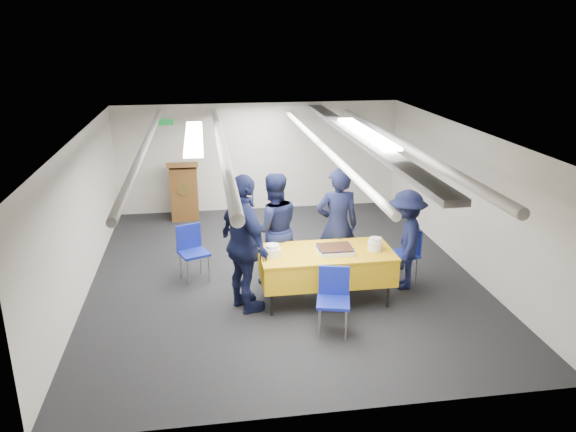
# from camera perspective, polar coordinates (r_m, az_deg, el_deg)

# --- Properties ---
(ground) EXTENTS (7.00, 7.00, 0.00)m
(ground) POSITION_cam_1_polar(r_m,az_deg,el_deg) (9.16, -0.58, -5.85)
(ground) COLOR black
(ground) RESTS_ON ground
(room_shell) EXTENTS (6.00, 7.00, 2.30)m
(room_shell) POSITION_cam_1_polar(r_m,az_deg,el_deg) (8.97, -0.40, 5.86)
(room_shell) COLOR beige
(room_shell) RESTS_ON ground
(serving_table) EXTENTS (1.90, 0.93, 0.77)m
(serving_table) POSITION_cam_1_polar(r_m,az_deg,el_deg) (8.10, 3.88, -4.98)
(serving_table) COLOR black
(serving_table) RESTS_ON ground
(sheet_cake) EXTENTS (0.50, 0.39, 0.09)m
(sheet_cake) POSITION_cam_1_polar(r_m,az_deg,el_deg) (7.98, 4.78, -3.40)
(sheet_cake) COLOR white
(sheet_cake) RESTS_ON serving_table
(plate_stack_left) EXTENTS (0.23, 0.23, 0.17)m
(plate_stack_left) POSITION_cam_1_polar(r_m,az_deg,el_deg) (7.82, -1.58, -3.55)
(plate_stack_left) COLOR white
(plate_stack_left) RESTS_ON serving_table
(plate_stack_right) EXTENTS (0.21, 0.21, 0.18)m
(plate_stack_right) POSITION_cam_1_polar(r_m,az_deg,el_deg) (8.12, 8.84, -2.86)
(plate_stack_right) COLOR white
(plate_stack_right) RESTS_ON serving_table
(podium) EXTENTS (0.62, 0.53, 1.25)m
(podium) POSITION_cam_1_polar(r_m,az_deg,el_deg) (11.74, -10.50, 2.61)
(podium) COLOR brown
(podium) RESTS_ON ground
(chair_near) EXTENTS (0.51, 0.51, 0.87)m
(chair_near) POSITION_cam_1_polar(r_m,az_deg,el_deg) (7.34, 4.66, -7.86)
(chair_near) COLOR gray
(chair_near) RESTS_ON ground
(chair_right) EXTENTS (0.54, 0.54, 0.87)m
(chair_right) POSITION_cam_1_polar(r_m,az_deg,el_deg) (8.90, 11.92, -3.32)
(chair_right) COLOR gray
(chair_right) RESTS_ON ground
(chair_left) EXTENTS (0.55, 0.55, 0.87)m
(chair_left) POSITION_cam_1_polar(r_m,az_deg,el_deg) (8.94, -9.78, -3.08)
(chair_left) COLOR gray
(chair_left) RESTS_ON ground
(sailor_a) EXTENTS (0.67, 0.44, 1.83)m
(sailor_a) POSITION_cam_1_polar(r_m,az_deg,el_deg) (8.61, 5.01, -1.02)
(sailor_a) COLOR black
(sailor_a) RESTS_ON ground
(sailor_b) EXTENTS (0.93, 0.76, 1.76)m
(sailor_b) POSITION_cam_1_polar(r_m,az_deg,el_deg) (8.55, -1.51, -1.33)
(sailor_b) COLOR black
(sailor_b) RESTS_ON ground
(sailor_c) EXTENTS (0.90, 1.25, 1.96)m
(sailor_c) POSITION_cam_1_polar(r_m,az_deg,el_deg) (7.69, -4.44, -2.89)
(sailor_c) COLOR black
(sailor_c) RESTS_ON ground
(sailor_d) EXTENTS (0.89, 1.13, 1.53)m
(sailor_d) POSITION_cam_1_polar(r_m,az_deg,el_deg) (8.62, 11.89, -2.37)
(sailor_d) COLOR black
(sailor_d) RESTS_ON ground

